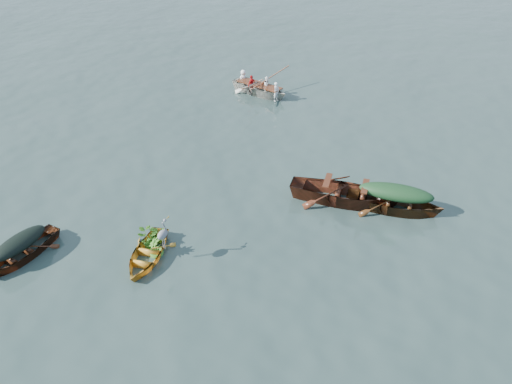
# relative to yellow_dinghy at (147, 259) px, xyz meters

# --- Properties ---
(ground) EXTENTS (140.00, 140.00, 0.00)m
(ground) POSITION_rel_yellow_dinghy_xyz_m (1.52, 2.79, 0.00)
(ground) COLOR #2F423E
(ground) RESTS_ON ground
(yellow_dinghy) EXTENTS (1.92, 3.03, 0.74)m
(yellow_dinghy) POSITION_rel_yellow_dinghy_xyz_m (0.00, 0.00, 0.00)
(yellow_dinghy) COLOR gold
(yellow_dinghy) RESTS_ON ground
(dark_covered_boat) EXTENTS (1.26, 3.24, 0.77)m
(dark_covered_boat) POSITION_rel_yellow_dinghy_xyz_m (-3.21, -1.59, 0.00)
(dark_covered_boat) COLOR #471F10
(dark_covered_boat) RESTS_ON ground
(green_tarp_boat) EXTENTS (4.42, 2.09, 0.98)m
(green_tarp_boat) POSITION_rel_yellow_dinghy_xyz_m (5.62, 5.58, 0.00)
(green_tarp_boat) COLOR #44250F
(green_tarp_boat) RESTS_ON ground
(open_wooden_boat) EXTENTS (5.26, 2.51, 1.22)m
(open_wooden_boat) POSITION_rel_yellow_dinghy_xyz_m (4.05, 5.28, 0.00)
(open_wooden_boat) COLOR #502114
(open_wooden_boat) RESTS_ON ground
(rowed_boat) EXTENTS (4.37, 1.97, 1.00)m
(rowed_boat) POSITION_rel_yellow_dinghy_xyz_m (-2.56, 11.91, 0.00)
(rowed_boat) COLOR beige
(rowed_boat) RESTS_ON ground
(dark_tarp_cover) EXTENTS (0.69, 1.78, 0.40)m
(dark_tarp_cover) POSITION_rel_yellow_dinghy_xyz_m (-3.21, -1.59, 0.59)
(dark_tarp_cover) COLOR black
(dark_tarp_cover) RESTS_ON dark_covered_boat
(green_tarp_cover) EXTENTS (2.43, 1.15, 0.52)m
(green_tarp_cover) POSITION_rel_yellow_dinghy_xyz_m (5.62, 5.58, 0.75)
(green_tarp_cover) COLOR #193D1A
(green_tarp_cover) RESTS_ON green_tarp_boat
(thwart_benches) EXTENTS (2.66, 1.41, 0.04)m
(thwart_benches) POSITION_rel_yellow_dinghy_xyz_m (4.05, 5.28, 0.63)
(thwart_benches) COLOR #431E0F
(thwart_benches) RESTS_ON open_wooden_boat
(heron) EXTENTS (0.38, 0.46, 0.92)m
(heron) POSITION_rel_yellow_dinghy_xyz_m (0.52, 0.19, 0.83)
(heron) COLOR gray
(heron) RESTS_ON yellow_dinghy
(dinghy_weeds) EXTENTS (0.91, 1.05, 0.60)m
(dinghy_weeds) POSITION_rel_yellow_dinghy_xyz_m (-0.12, 0.54, 0.67)
(dinghy_weeds) COLOR #336E1C
(dinghy_weeds) RESTS_ON yellow_dinghy
(rowers) EXTENTS (3.10, 1.63, 0.76)m
(rowers) POSITION_rel_yellow_dinghy_xyz_m (-2.56, 11.91, 0.88)
(rowers) COLOR silver
(rowers) RESTS_ON rowed_boat
(oars) EXTENTS (1.04, 2.66, 0.06)m
(oars) POSITION_rel_yellow_dinghy_xyz_m (-2.56, 11.91, 0.53)
(oars) COLOR #9E5C3C
(oars) RESTS_ON rowed_boat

